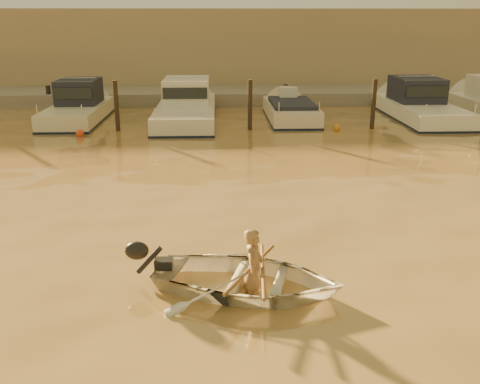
{
  "coord_description": "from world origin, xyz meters",
  "views": [
    {
      "loc": [
        -1.53,
        -7.53,
        4.34
      ],
      "look_at": [
        -1.06,
        3.41,
        0.75
      ],
      "focal_mm": 40.0,
      "sensor_mm": 36.0,
      "label": 1
    }
  ],
  "objects_px": {
    "person": "(254,269)",
    "waterfront_building": "(240,50)",
    "moored_boat_4": "(420,105)",
    "moored_boat_1": "(77,107)",
    "dinghy": "(248,280)",
    "moored_boat_2": "(186,106)",
    "moored_boat_3": "(291,114)"
  },
  "relations": [
    {
      "from": "person",
      "to": "waterfront_building",
      "type": "distance_m",
      "value": 26.71
    },
    {
      "from": "person",
      "to": "moored_boat_4",
      "type": "distance_m",
      "value": 17.8
    },
    {
      "from": "person",
      "to": "moored_boat_1",
      "type": "distance_m",
      "value": 16.97
    },
    {
      "from": "dinghy",
      "to": "moored_boat_1",
      "type": "height_order",
      "value": "moored_boat_1"
    },
    {
      "from": "person",
      "to": "moored_boat_2",
      "type": "bearing_deg",
      "value": 22.81
    },
    {
      "from": "moored_boat_4",
      "to": "moored_boat_1",
      "type": "bearing_deg",
      "value": 180.0
    },
    {
      "from": "waterfront_building",
      "to": "moored_boat_1",
      "type": "bearing_deg",
      "value": -124.66
    },
    {
      "from": "moored_boat_3",
      "to": "waterfront_building",
      "type": "distance_m",
      "value": 11.35
    },
    {
      "from": "moored_boat_3",
      "to": "moored_boat_4",
      "type": "bearing_deg",
      "value": 0.0
    },
    {
      "from": "dinghy",
      "to": "waterfront_building",
      "type": "xyz_separation_m",
      "value": [
        1.06,
        26.59,
        2.2
      ]
    },
    {
      "from": "moored_boat_1",
      "to": "moored_boat_3",
      "type": "relative_size",
      "value": 1.09
    },
    {
      "from": "moored_boat_1",
      "to": "moored_boat_3",
      "type": "height_order",
      "value": "moored_boat_1"
    },
    {
      "from": "moored_boat_2",
      "to": "moored_boat_4",
      "type": "bearing_deg",
      "value": 0.0
    },
    {
      "from": "dinghy",
      "to": "moored_boat_3",
      "type": "height_order",
      "value": "moored_boat_3"
    },
    {
      "from": "moored_boat_4",
      "to": "person",
      "type": "bearing_deg",
      "value": -118.65
    },
    {
      "from": "moored_boat_1",
      "to": "waterfront_building",
      "type": "xyz_separation_m",
      "value": [
        7.61,
        11.0,
        1.77
      ]
    },
    {
      "from": "moored_boat_1",
      "to": "moored_boat_2",
      "type": "relative_size",
      "value": 0.78
    },
    {
      "from": "dinghy",
      "to": "waterfront_building",
      "type": "height_order",
      "value": "waterfront_building"
    },
    {
      "from": "moored_boat_1",
      "to": "moored_boat_3",
      "type": "xyz_separation_m",
      "value": [
        9.35,
        0.0,
        -0.4
      ]
    },
    {
      "from": "moored_boat_1",
      "to": "moored_boat_4",
      "type": "distance_m",
      "value": 15.18
    },
    {
      "from": "dinghy",
      "to": "moored_boat_1",
      "type": "bearing_deg",
      "value": 38.62
    },
    {
      "from": "person",
      "to": "waterfront_building",
      "type": "height_order",
      "value": "waterfront_building"
    },
    {
      "from": "moored_boat_1",
      "to": "moored_boat_2",
      "type": "distance_m",
      "value": 4.74
    },
    {
      "from": "person",
      "to": "moored_boat_3",
      "type": "distance_m",
      "value": 15.85
    },
    {
      "from": "moored_boat_2",
      "to": "waterfront_building",
      "type": "xyz_separation_m",
      "value": [
        2.87,
        11.0,
        1.77
      ]
    },
    {
      "from": "dinghy",
      "to": "moored_boat_2",
      "type": "relative_size",
      "value": 0.38
    },
    {
      "from": "waterfront_building",
      "to": "dinghy",
      "type": "bearing_deg",
      "value": -92.27
    },
    {
      "from": "person",
      "to": "moored_boat_2",
      "type": "relative_size",
      "value": 0.17
    },
    {
      "from": "moored_boat_4",
      "to": "dinghy",
      "type": "bearing_deg",
      "value": -118.96
    },
    {
      "from": "dinghy",
      "to": "person",
      "type": "relative_size",
      "value": 2.22
    },
    {
      "from": "dinghy",
      "to": "moored_boat_3",
      "type": "bearing_deg",
      "value": 5.65
    },
    {
      "from": "moored_boat_3",
      "to": "moored_boat_2",
      "type": "bearing_deg",
      "value": 180.0
    }
  ]
}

